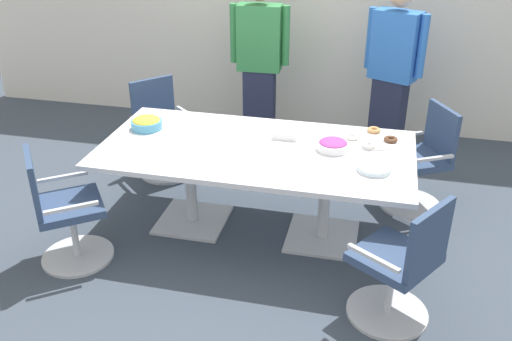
{
  "coord_description": "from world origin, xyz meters",
  "views": [
    {
      "loc": [
        0.89,
        -3.8,
        2.58
      ],
      "look_at": [
        0.0,
        0.0,
        0.55
      ],
      "focal_mm": 39.3,
      "sensor_mm": 36.0,
      "label": 1
    }
  ],
  "objects_px": {
    "person_standing_1": "(392,71)",
    "office_chair_0": "(401,268)",
    "office_chair_1": "(421,164)",
    "office_chair_3": "(63,214)",
    "napkin_pile": "(287,133)",
    "snack_bowl_chips_yellow": "(146,123)",
    "snack_bowl_candy_mix": "(333,145)",
    "plate_stack": "(374,169)",
    "person_standing_0": "(260,62)",
    "office_chair_2": "(162,133)",
    "conference_table": "(256,162)",
    "donut_platter": "(371,139)"
  },
  "relations": [
    {
      "from": "conference_table",
      "to": "donut_platter",
      "type": "height_order",
      "value": "donut_platter"
    },
    {
      "from": "person_standing_1",
      "to": "plate_stack",
      "type": "distance_m",
      "value": 1.88
    },
    {
      "from": "plate_stack",
      "to": "office_chair_1",
      "type": "bearing_deg",
      "value": 66.83
    },
    {
      "from": "office_chair_3",
      "to": "person_standing_0",
      "type": "height_order",
      "value": "person_standing_0"
    },
    {
      "from": "conference_table",
      "to": "snack_bowl_chips_yellow",
      "type": "height_order",
      "value": "snack_bowl_chips_yellow"
    },
    {
      "from": "office_chair_3",
      "to": "person_standing_0",
      "type": "relative_size",
      "value": 0.52
    },
    {
      "from": "snack_bowl_candy_mix",
      "to": "napkin_pile",
      "type": "height_order",
      "value": "snack_bowl_candy_mix"
    },
    {
      "from": "office_chair_2",
      "to": "person_standing_1",
      "type": "bearing_deg",
      "value": 154.04
    },
    {
      "from": "person_standing_1",
      "to": "office_chair_3",
      "type": "bearing_deg",
      "value": 70.25
    },
    {
      "from": "donut_platter",
      "to": "napkin_pile",
      "type": "bearing_deg",
      "value": -174.32
    },
    {
      "from": "person_standing_0",
      "to": "office_chair_3",
      "type": "bearing_deg",
      "value": 66.8
    },
    {
      "from": "snack_bowl_chips_yellow",
      "to": "person_standing_0",
      "type": "bearing_deg",
      "value": 68.35
    },
    {
      "from": "office_chair_1",
      "to": "snack_bowl_chips_yellow",
      "type": "bearing_deg",
      "value": 75.41
    },
    {
      "from": "snack_bowl_chips_yellow",
      "to": "plate_stack",
      "type": "distance_m",
      "value": 1.9
    },
    {
      "from": "snack_bowl_chips_yellow",
      "to": "conference_table",
      "type": "bearing_deg",
      "value": -9.14
    },
    {
      "from": "snack_bowl_chips_yellow",
      "to": "napkin_pile",
      "type": "relative_size",
      "value": 1.29
    },
    {
      "from": "office_chair_1",
      "to": "person_standing_1",
      "type": "relative_size",
      "value": 0.52
    },
    {
      "from": "conference_table",
      "to": "snack_bowl_candy_mix",
      "type": "distance_m",
      "value": 0.61
    },
    {
      "from": "office_chair_2",
      "to": "person_standing_1",
      "type": "relative_size",
      "value": 0.52
    },
    {
      "from": "person_standing_0",
      "to": "snack_bowl_chips_yellow",
      "type": "height_order",
      "value": "person_standing_0"
    },
    {
      "from": "office_chair_1",
      "to": "snack_bowl_candy_mix",
      "type": "distance_m",
      "value": 1.02
    },
    {
      "from": "person_standing_0",
      "to": "napkin_pile",
      "type": "height_order",
      "value": "person_standing_0"
    },
    {
      "from": "snack_bowl_candy_mix",
      "to": "plate_stack",
      "type": "bearing_deg",
      "value": -40.86
    },
    {
      "from": "office_chair_3",
      "to": "snack_bowl_candy_mix",
      "type": "height_order",
      "value": "office_chair_3"
    },
    {
      "from": "office_chair_1",
      "to": "office_chair_2",
      "type": "bearing_deg",
      "value": 58.82
    },
    {
      "from": "snack_bowl_candy_mix",
      "to": "snack_bowl_chips_yellow",
      "type": "bearing_deg",
      "value": 177.61
    },
    {
      "from": "office_chair_0",
      "to": "person_standing_0",
      "type": "bearing_deg",
      "value": 63.67
    },
    {
      "from": "office_chair_0",
      "to": "office_chair_1",
      "type": "distance_m",
      "value": 1.54
    },
    {
      "from": "conference_table",
      "to": "office_chair_2",
      "type": "height_order",
      "value": "office_chair_2"
    },
    {
      "from": "snack_bowl_candy_mix",
      "to": "plate_stack",
      "type": "distance_m",
      "value": 0.43
    },
    {
      "from": "office_chair_0",
      "to": "napkin_pile",
      "type": "height_order",
      "value": "office_chair_0"
    },
    {
      "from": "office_chair_1",
      "to": "person_standing_0",
      "type": "distance_m",
      "value": 1.98
    },
    {
      "from": "person_standing_1",
      "to": "donut_platter",
      "type": "xyz_separation_m",
      "value": [
        -0.13,
        -1.35,
        -0.15
      ]
    },
    {
      "from": "office_chair_3",
      "to": "napkin_pile",
      "type": "distance_m",
      "value": 1.82
    },
    {
      "from": "office_chair_3",
      "to": "snack_bowl_chips_yellow",
      "type": "distance_m",
      "value": 1.02
    },
    {
      "from": "plate_stack",
      "to": "napkin_pile",
      "type": "height_order",
      "value": "napkin_pile"
    },
    {
      "from": "office_chair_1",
      "to": "person_standing_0",
      "type": "relative_size",
      "value": 0.52
    },
    {
      "from": "person_standing_0",
      "to": "snack_bowl_candy_mix",
      "type": "height_order",
      "value": "person_standing_0"
    },
    {
      "from": "office_chair_1",
      "to": "person_standing_1",
      "type": "distance_m",
      "value": 1.13
    },
    {
      "from": "napkin_pile",
      "to": "office_chair_2",
      "type": "bearing_deg",
      "value": 156.89
    },
    {
      "from": "office_chair_2",
      "to": "napkin_pile",
      "type": "bearing_deg",
      "value": 108.89
    },
    {
      "from": "office_chair_0",
      "to": "snack_bowl_chips_yellow",
      "type": "bearing_deg",
      "value": 97.99
    },
    {
      "from": "snack_bowl_chips_yellow",
      "to": "plate_stack",
      "type": "height_order",
      "value": "snack_bowl_chips_yellow"
    },
    {
      "from": "napkin_pile",
      "to": "person_standing_0",
      "type": "bearing_deg",
      "value": 111.11
    },
    {
      "from": "office_chair_0",
      "to": "snack_bowl_candy_mix",
      "type": "relative_size",
      "value": 3.73
    },
    {
      "from": "office_chair_3",
      "to": "napkin_pile",
      "type": "height_order",
      "value": "office_chair_3"
    },
    {
      "from": "snack_bowl_candy_mix",
      "to": "napkin_pile",
      "type": "xyz_separation_m",
      "value": [
        -0.39,
        0.17,
        -0.01
      ]
    },
    {
      "from": "person_standing_1",
      "to": "office_chair_0",
      "type": "bearing_deg",
      "value": 117.01
    },
    {
      "from": "office_chair_0",
      "to": "person_standing_1",
      "type": "bearing_deg",
      "value": 36.37
    },
    {
      "from": "person_standing_1",
      "to": "snack_bowl_chips_yellow",
      "type": "height_order",
      "value": "person_standing_1"
    }
  ]
}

